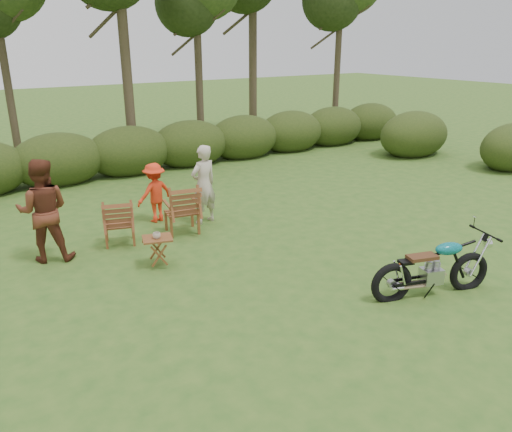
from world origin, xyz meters
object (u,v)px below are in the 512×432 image
lawn_chair_left (121,243)px  lawn_chair_right (183,232)px  cup (157,236)px  child (157,221)px  side_table (158,252)px  adult_a (205,222)px  adult_b (51,259)px  motorcycle (429,294)px

lawn_chair_left → lawn_chair_right: bearing=-168.0°
lawn_chair_right → cup: bearing=60.9°
cup → child: (0.90, 2.20, -0.58)m
side_table → cup: size_ratio=4.03×
lawn_chair_right → adult_a: bearing=-146.2°
cup → adult_b: (-1.50, 1.39, -0.58)m
cup → adult_a: adult_a is taller
cup → child: size_ratio=0.10×
lawn_chair_left → adult_a: (1.94, 0.15, 0.00)m
motorcycle → adult_a: size_ratio=1.14×
lawn_chair_right → side_table: (-1.06, -1.24, 0.27)m
lawn_chair_left → child: child is taller
lawn_chair_left → adult_a: bearing=-157.6°
lawn_chair_left → adult_a: adult_a is taller
lawn_chair_right → adult_b: adult_b is taller
lawn_chair_right → adult_b: 2.58m
lawn_chair_left → cup: size_ratio=6.99×
adult_b → child: size_ratio=1.43×
lawn_chair_left → cup: bearing=115.5°
cup → child: 2.45m
side_table → adult_b: adult_b is taller
motorcycle → cup: 4.55m
adult_a → child: 1.06m
lawn_chair_right → child: child is taller
side_table → child: 2.36m
lawn_chair_right → side_table: size_ratio=1.95×
cup → lawn_chair_right: bearing=49.8°
lawn_chair_right → adult_a: size_ratio=0.61×
motorcycle → adult_a: 5.01m
lawn_chair_right → side_table: bearing=60.7°
motorcycle → adult_a: (-1.36, 4.82, 0.00)m
lawn_chair_right → lawn_chair_left: (-1.26, 0.13, 0.00)m
motorcycle → child: 5.89m
child → lawn_chair_left: bearing=25.6°
side_table → adult_a: adult_a is taller
adult_a → lawn_chair_right: bearing=12.0°
motorcycle → cup: bearing=151.0°
adult_b → child: 2.54m
motorcycle → adult_b: 6.55m
lawn_chair_left → adult_a: size_ratio=0.54×
lawn_chair_right → cup: cup is taller
motorcycle → child: size_ratio=1.49×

